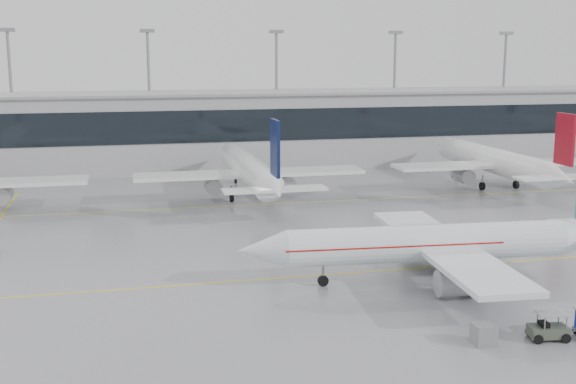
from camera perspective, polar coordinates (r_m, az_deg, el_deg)
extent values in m
plane|color=gray|center=(61.99, 2.54, -6.60)|extent=(320.00, 320.00, 0.00)
cube|color=gold|center=(61.98, 2.54, -6.59)|extent=(120.00, 0.25, 0.01)
cube|color=gold|center=(90.31, -2.60, -1.00)|extent=(120.00, 0.25, 0.01)
cube|color=#9F9FA3|center=(120.63, -5.43, 4.85)|extent=(180.00, 15.00, 12.00)
cube|color=black|center=(113.04, -4.92, 5.22)|extent=(180.00, 0.20, 5.00)
cube|color=gray|center=(120.14, -5.48, 7.80)|extent=(182.00, 16.00, 0.40)
cylinder|color=gray|center=(126.26, -20.97, 6.73)|extent=(0.50, 0.50, 22.00)
cube|color=gray|center=(126.08, -21.32, 11.85)|extent=(2.40, 1.00, 0.60)
cylinder|color=gray|center=(125.22, -10.88, 7.23)|extent=(0.50, 0.50, 22.00)
cube|color=gray|center=(125.04, -11.07, 12.40)|extent=(2.40, 1.00, 0.60)
cylinder|color=gray|center=(128.02, -0.91, 7.50)|extent=(0.50, 0.50, 22.00)
cube|color=gray|center=(127.84, -0.93, 12.56)|extent=(2.40, 1.00, 0.60)
cylinder|color=gray|center=(134.40, 8.37, 7.54)|extent=(0.50, 0.50, 22.00)
cube|color=gray|center=(134.23, 8.51, 12.36)|extent=(2.40, 1.00, 0.60)
cylinder|color=gray|center=(143.90, 16.63, 7.42)|extent=(0.50, 0.50, 22.00)
cube|color=gray|center=(143.74, 16.88, 11.92)|extent=(2.40, 1.00, 0.60)
cylinder|color=white|center=(60.67, 10.91, -3.98)|extent=(23.58, 4.76, 3.07)
cone|color=white|center=(57.55, -2.08, -4.60)|extent=(4.21, 3.35, 3.07)
cube|color=white|center=(61.29, 12.22, -4.27)|extent=(6.83, 25.66, 0.45)
cylinder|color=#9C9C9F|center=(57.26, 13.42, -6.97)|extent=(3.74, 2.36, 2.10)
cylinder|color=#9C9C9F|center=(65.85, 10.26, -4.49)|extent=(3.74, 2.36, 2.10)
cylinder|color=gray|center=(58.94, 2.79, -6.43)|extent=(0.20, 0.20, 1.27)
cylinder|color=black|center=(59.14, 2.79, -7.02)|extent=(0.92, 0.36, 0.90)
cylinder|color=gray|center=(59.81, 13.95, -6.39)|extent=(0.24, 0.24, 1.27)
cylinder|color=black|center=(59.99, 13.92, -6.97)|extent=(1.13, 0.53, 1.10)
cylinder|color=gray|center=(64.42, 12.16, -5.06)|extent=(0.24, 0.24, 1.27)
cylinder|color=black|center=(64.59, 12.14, -5.60)|extent=(1.13, 0.53, 1.10)
cube|color=#B70F0F|center=(59.68, 8.20, -3.95)|extent=(18.18, 4.40, 0.12)
cylinder|color=#9C9C9F|center=(93.49, -21.60, -0.17)|extent=(2.10, 3.60, 2.10)
cylinder|color=white|center=(94.46, -3.17, 1.86)|extent=(3.59, 27.36, 3.59)
cone|color=white|center=(109.77, -4.60, 3.11)|extent=(3.59, 4.00, 3.59)
cone|color=white|center=(78.52, -1.08, 0.02)|extent=(3.59, 5.60, 3.59)
cube|color=white|center=(93.06, -3.01, 1.48)|extent=(29.64, 5.00, 0.45)
cube|color=white|center=(78.27, -1.05, 0.21)|extent=(11.40, 2.80, 0.25)
cube|color=#0B143D|center=(77.36, -1.03, 3.50)|extent=(0.35, 3.60, 6.12)
cylinder|color=#9C9C9F|center=(93.10, -5.97, 0.50)|extent=(2.10, 3.60, 2.10)
cylinder|color=#9C9C9F|center=(94.74, -0.20, 0.74)|extent=(2.10, 3.60, 2.10)
cylinder|color=gray|center=(105.27, -4.17, 1.37)|extent=(0.20, 0.20, 1.56)
cylinder|color=black|center=(105.40, -4.17, 0.95)|extent=(0.30, 0.90, 0.90)
cylinder|color=gray|center=(92.04, -4.48, 0.04)|extent=(0.24, 0.24, 1.56)
cylinder|color=black|center=(92.19, -4.47, -0.43)|extent=(0.45, 1.10, 1.10)
cylinder|color=gray|center=(92.94, -1.31, 0.18)|extent=(0.24, 0.24, 1.56)
cylinder|color=black|center=(93.09, -1.31, -0.29)|extent=(0.45, 1.10, 1.10)
cylinder|color=white|center=(106.17, 15.79, 2.47)|extent=(3.59, 27.36, 3.59)
cone|color=white|center=(120.00, 12.19, 3.57)|extent=(3.59, 4.00, 3.59)
cone|color=white|center=(92.28, 20.69, 0.95)|extent=(3.59, 5.60, 3.59)
cube|color=white|center=(104.93, 16.17, 2.13)|extent=(29.64, 5.00, 0.45)
cube|color=white|center=(92.07, 20.77, 1.11)|extent=(11.40, 2.80, 0.25)
cube|color=maroon|center=(91.29, 21.03, 3.91)|extent=(0.35, 3.60, 6.12)
cylinder|color=#9C9C9F|center=(103.36, 13.66, 1.28)|extent=(2.10, 3.60, 2.10)
cylinder|color=#9C9C9F|center=(108.00, 18.22, 1.45)|extent=(2.10, 3.60, 2.10)
cylinder|color=gray|center=(115.90, 13.19, 1.99)|extent=(0.20, 0.20, 1.56)
cylinder|color=black|center=(116.02, 13.17, 1.61)|extent=(0.30, 0.90, 0.90)
cylinder|color=gray|center=(103.15, 15.11, 0.87)|extent=(0.24, 0.24, 1.56)
cylinder|color=black|center=(103.28, 15.09, 0.45)|extent=(0.45, 1.10, 1.10)
cylinder|color=gray|center=(105.69, 17.60, 0.97)|extent=(0.24, 0.24, 1.56)
cylinder|color=black|center=(105.82, 17.58, 0.56)|extent=(0.45, 1.10, 1.10)
cube|color=#42493C|center=(51.49, 19.85, -10.31)|extent=(2.67, 1.70, 0.73)
cube|color=gray|center=(51.16, 20.16, -9.01)|extent=(2.16, 1.63, 0.06)
cube|color=black|center=(51.20, 19.57, -9.85)|extent=(0.64, 0.90, 0.42)
cylinder|color=gray|center=(52.30, 21.75, -10.17)|extent=(1.25, 0.26, 0.08)
cylinder|color=gray|center=(50.54, 19.64, -9.81)|extent=(0.08, 0.08, 0.94)
cylinder|color=gray|center=(51.52, 19.11, -9.38)|extent=(0.08, 0.08, 0.94)
cylinder|color=gray|center=(51.15, 21.15, -9.67)|extent=(0.08, 0.08, 0.94)
cylinder|color=gray|center=(52.12, 20.59, -9.25)|extent=(0.08, 0.08, 0.94)
cylinder|color=black|center=(50.64, 19.17, -10.94)|extent=(0.65, 0.30, 0.63)
cylinder|color=black|center=(51.79, 18.56, -10.41)|extent=(0.65, 0.30, 0.63)
cylinder|color=black|center=(51.41, 21.12, -10.74)|extent=(0.65, 0.30, 0.63)
cylinder|color=black|center=(52.54, 20.47, -10.23)|extent=(0.65, 0.30, 0.63)
cylinder|color=black|center=(53.25, 21.81, -10.10)|extent=(0.54, 0.26, 0.52)
cube|color=gray|center=(49.41, 15.20, -10.79)|extent=(1.39, 1.29, 1.39)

